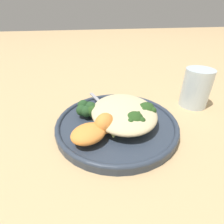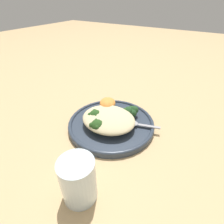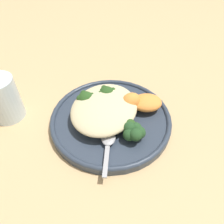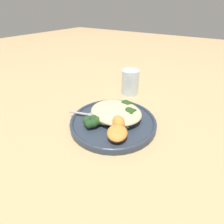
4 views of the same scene
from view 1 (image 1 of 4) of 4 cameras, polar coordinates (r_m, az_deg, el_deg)
The scene contains 14 objects.
ground_plane at distance 0.42m, azimuth 1.54°, elevation -5.05°, with size 4.00×4.00×0.00m, color tan.
plate at distance 0.41m, azimuth 1.48°, elevation -3.94°, with size 0.28×0.28×0.02m.
quinoa_mound at distance 0.39m, azimuth 4.03°, elevation -0.37°, with size 0.17×0.15×0.04m, color beige.
broccoli_stalk_0 at distance 0.36m, azimuth 6.21°, elevation -3.29°, with size 0.04×0.09×0.04m.
broccoli_stalk_1 at distance 0.40m, azimuth 10.18°, elevation -0.18°, with size 0.06×0.12×0.04m.
broccoli_stalk_2 at distance 0.40m, azimuth 3.55°, elevation -1.32°, with size 0.08×0.07×0.03m.
broccoli_stalk_3 at distance 0.40m, azimuth -0.00°, elevation -1.36°, with size 0.10×0.03×0.03m.
broccoli_stalk_4 at distance 0.39m, azimuth -4.02°, elevation -1.76°, with size 0.11×0.07×0.03m.
sweet_potato_chunk_0 at distance 0.35m, azimuth -2.45°, elevation -3.80°, with size 0.05×0.04×0.04m, color orange.
sweet_potato_chunk_1 at distance 0.34m, azimuth -7.67°, elevation -6.98°, with size 0.07×0.06×0.03m, color orange.
sweet_potato_chunk_2 at distance 0.34m, azimuth -6.69°, elevation -6.64°, with size 0.05×0.04×0.03m, color orange.
kale_tuft at distance 0.42m, azimuth -8.41°, elevation 1.20°, with size 0.05×0.05×0.03m.
spoon at distance 0.46m, azimuth -3.18°, elevation 2.60°, with size 0.11×0.05×0.01m.
water_glass at distance 0.54m, azimuth 25.79°, elevation 7.08°, with size 0.08×0.08×0.11m, color silver.
Camera 1 is at (0.33, -0.07, 0.25)m, focal length 28.00 mm.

